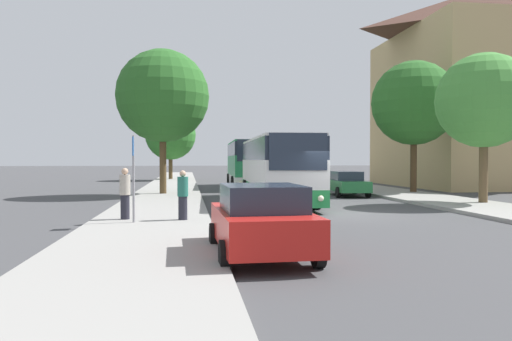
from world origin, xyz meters
TOP-DOWN VIEW (x-y plane):
  - ground_plane at (0.00, 0.00)m, footprint 300.00×300.00m
  - sidewalk_left at (-7.00, 0.00)m, footprint 4.00×120.00m
  - sidewalk_right at (7.00, 0.00)m, footprint 4.00×120.00m
  - building_right_background at (20.30, 19.11)m, footprint 18.03×14.60m
  - bus_front at (-1.33, 6.03)m, footprint 3.12×11.91m
  - bus_middle at (-1.20, 19.33)m, footprint 3.10×10.97m
  - parked_car_left_curb at (-4.17, -7.75)m, footprint 2.18×4.18m
  - parked_car_right_near at (3.63, 10.01)m, footprint 2.12×4.57m
  - bus_stop_sign at (-7.49, -2.26)m, footprint 0.08×0.45m
  - pedestrian_waiting_near at (-5.94, -1.77)m, footprint 0.36×0.36m
  - pedestrian_waiting_far at (-7.88, -1.34)m, footprint 0.36×0.36m
  - tree_left_near at (-7.48, 33.40)m, footprint 5.18×5.18m
  - tree_left_far at (-7.21, 11.44)m, footprint 5.50×5.50m
  - tree_right_near at (8.20, 10.78)m, footprint 5.23×5.23m
  - tree_right_mid at (8.03, 3.11)m, footprint 4.44×4.44m

SIDE VIEW (x-z plane):
  - ground_plane at x=0.00m, z-range 0.00..0.00m
  - sidewalk_left at x=-7.00m, z-range 0.00..0.15m
  - sidewalk_right at x=7.00m, z-range 0.00..0.15m
  - parked_car_right_near at x=3.63m, z-range 0.03..1.49m
  - parked_car_left_curb at x=-4.17m, z-range 0.02..1.64m
  - pedestrian_waiting_near at x=-5.94m, z-range 0.15..1.81m
  - pedestrian_waiting_far at x=-7.88m, z-range 0.16..1.89m
  - bus_front at x=-1.33m, z-range 0.12..3.34m
  - bus_middle at x=-1.20m, z-range 0.12..3.63m
  - bus_stop_sign at x=-7.49m, z-range 0.48..3.27m
  - tree_left_near at x=-7.48m, z-range 1.13..8.29m
  - tree_right_mid at x=8.03m, z-range 1.42..8.43m
  - tree_right_near at x=8.20m, z-range 1.59..9.74m
  - tree_left_far at x=-7.21m, z-range 1.65..10.19m
  - building_right_background at x=20.30m, z-range 0.00..16.78m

